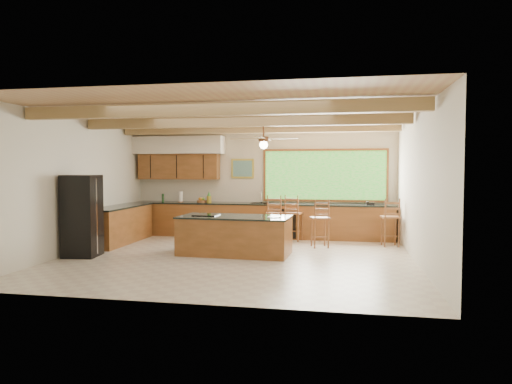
# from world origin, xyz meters

# --- Properties ---
(ground) EXTENTS (7.20, 7.20, 0.00)m
(ground) POSITION_xyz_m (0.00, 0.00, 0.00)
(ground) COLOR beige
(ground) RESTS_ON ground
(room_shell) EXTENTS (7.27, 6.54, 3.02)m
(room_shell) POSITION_xyz_m (-0.17, 0.65, 2.21)
(room_shell) COLOR beige
(room_shell) RESTS_ON ground
(counter_run) EXTENTS (7.12, 3.10, 1.23)m
(counter_run) POSITION_xyz_m (-0.82, 2.52, 0.46)
(counter_run) COLOR brown
(counter_run) RESTS_ON ground
(island) EXTENTS (2.43, 1.22, 0.85)m
(island) POSITION_xyz_m (-0.11, 0.39, 0.42)
(island) COLOR brown
(island) RESTS_ON ground
(refrigerator) EXTENTS (0.73, 0.72, 1.72)m
(refrigerator) POSITION_xyz_m (-3.22, -0.43, 0.86)
(refrigerator) COLOR black
(refrigerator) RESTS_ON ground
(bar_stool_a) EXTENTS (0.45, 0.45, 1.18)m
(bar_stool_a) POSITION_xyz_m (0.47, 2.39, 0.70)
(bar_stool_a) COLOR brown
(bar_stool_a) RESTS_ON ground
(bar_stool_b) EXTENTS (0.51, 0.51, 1.14)m
(bar_stool_b) POSITION_xyz_m (1.66, 1.55, 0.68)
(bar_stool_b) COLOR brown
(bar_stool_b) RESTS_ON ground
(bar_stool_c) EXTENTS (0.51, 0.51, 1.19)m
(bar_stool_c) POSITION_xyz_m (0.96, 2.39, 0.70)
(bar_stool_c) COLOR brown
(bar_stool_c) RESTS_ON ground
(bar_stool_d) EXTENTS (0.47, 0.47, 1.15)m
(bar_stool_d) POSITION_xyz_m (3.30, 2.00, 0.68)
(bar_stool_d) COLOR brown
(bar_stool_d) RESTS_ON ground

